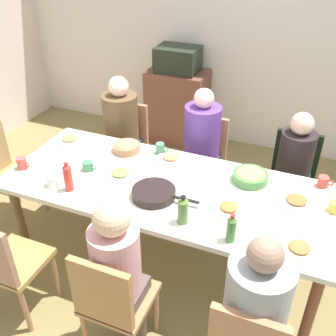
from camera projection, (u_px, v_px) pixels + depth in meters
The scene contains 34 objects.
ground_plane at pixel (168, 261), 3.30m from camera, with size 6.73×6.73×0.00m, color olive.
wall_back at pixel (246, 36), 4.37m from camera, with size 5.85×0.12×2.60m, color silver.
dining_table at pixel (168, 193), 2.91m from camera, with size 2.42×0.98×0.78m.
person_0 at pixel (255, 308), 2.04m from camera, with size 0.33×0.33×1.22m.
chair_1 at pixel (5, 262), 2.60m from camera, with size 0.40×0.40×0.90m.
chair_2 at pixel (126, 142), 3.95m from camera, with size 0.40×0.40×0.90m.
person_2 at pixel (121, 126), 3.76m from camera, with size 0.33×0.33×1.22m.
chair_3 at pixel (203, 158), 3.70m from camera, with size 0.40×0.40×0.90m.
person_3 at pixel (201, 142), 3.50m from camera, with size 0.32×0.32×1.23m.
chair_4 at pixel (112, 301), 2.34m from camera, with size 0.40×0.40×0.90m.
person_4 at pixel (117, 266), 2.30m from camera, with size 0.30×0.30×1.19m.
chair_5 at pixel (292, 177), 3.44m from camera, with size 0.40×0.40×0.90m.
person_5 at pixel (294, 165), 3.27m from camera, with size 0.30×0.30×1.16m.
chair_6 at pixel (4, 170), 3.53m from camera, with size 0.40×0.40×0.90m.
plate_0 at pixel (299, 249), 2.31m from camera, with size 0.23×0.23×0.04m.
plate_1 at pixel (229, 208), 2.63m from camera, with size 0.22×0.22×0.04m.
plate_2 at pixel (171, 158), 3.16m from camera, with size 0.22×0.22×0.04m.
plate_3 at pixel (121, 174), 2.97m from camera, with size 0.25×0.25×0.04m.
plate_4 at pixel (296, 201), 2.70m from camera, with size 0.26×0.26×0.04m.
plate_5 at pixel (70, 139), 3.42m from camera, with size 0.24×0.24×0.04m.
bowl_0 at pixel (127, 147), 3.26m from camera, with size 0.22×0.22×0.08m.
bowl_1 at pixel (250, 176), 2.90m from camera, with size 0.26×0.26×0.09m.
serving_pan at pixel (154, 193), 2.74m from camera, with size 0.49×0.31×0.06m.
cup_0 at pixel (160, 148), 3.23m from camera, with size 0.11×0.07×0.09m.
cup_1 at pixel (52, 181), 2.85m from camera, with size 0.12×0.08×0.08m.
cup_2 at pixel (22, 163), 3.04m from camera, with size 0.11×0.08×0.09m.
cup_3 at pixel (323, 182), 2.84m from camera, with size 0.11×0.08×0.08m.
cup_4 at pixel (88, 166), 3.03m from camera, with size 0.12×0.08×0.07m.
cup_5 at pixel (336, 207), 2.60m from camera, with size 0.12×0.09×0.07m.
bottle_0 at pixel (68, 177), 2.77m from camera, with size 0.06×0.06×0.23m.
bottle_1 at pixel (183, 210), 2.48m from camera, with size 0.07×0.07×0.21m.
bottle_2 at pixel (231, 229), 2.34m from camera, with size 0.06×0.06×0.20m.
side_cabinet at pixel (177, 107), 4.82m from camera, with size 0.70×0.44×0.90m, color brown.
microwave at pixel (178, 59), 4.50m from camera, with size 0.48×0.36×0.28m, color black.
Camera 1 is at (0.89, -2.16, 2.45)m, focal length 42.20 mm.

